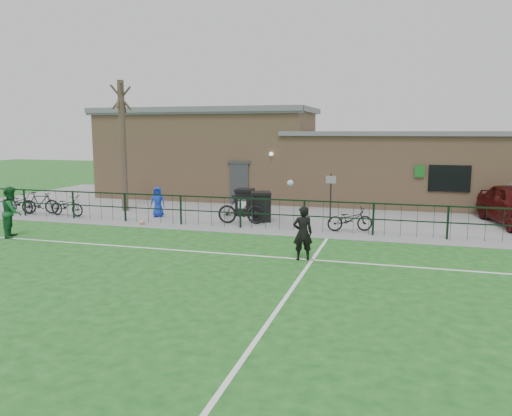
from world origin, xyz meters
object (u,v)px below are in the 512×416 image
(bicycle_e, at_px, (350,219))
(spectator_child, at_px, (158,202))
(bare_tree, at_px, (123,147))
(sign_post, at_px, (331,198))
(ball_ground, at_px, (142,222))
(bicycle_b, at_px, (40,203))
(bicycle_c, at_px, (67,206))
(outfield_player, at_px, (12,212))
(wheelie_bin_left, at_px, (245,203))
(bicycle_d, at_px, (242,209))
(bicycle_a, at_px, (20,203))
(wheelie_bin_right, at_px, (261,207))

(bicycle_e, relative_size, spectator_child, 1.29)
(bare_tree, xyz_separation_m, bicycle_e, (10.63, -1.98, -2.53))
(sign_post, height_order, ball_ground, sign_post)
(bicycle_b, height_order, spectator_child, spectator_child)
(bicycle_c, xyz_separation_m, outfield_player, (0.90, -4.21, 0.42))
(bicycle_b, relative_size, bicycle_e, 0.98)
(wheelie_bin_left, distance_m, bicycle_c, 7.83)
(bicycle_c, height_order, bicycle_e, bicycle_c)
(bare_tree, xyz_separation_m, sign_post, (9.68, -0.40, -1.98))
(spectator_child, bearing_deg, bicycle_b, 177.28)
(bare_tree, bearing_deg, bicycle_b, -148.60)
(bare_tree, height_order, bicycle_e, bare_tree)
(bicycle_b, distance_m, bicycle_d, 9.46)
(sign_post, relative_size, ball_ground, 9.37)
(bare_tree, relative_size, spectator_child, 4.58)
(bare_tree, xyz_separation_m, bicycle_b, (-3.15, -1.93, -2.48))
(wheelie_bin_left, relative_size, bicycle_a, 0.63)
(bicycle_b, bearing_deg, wheelie_bin_left, -94.74)
(bare_tree, height_order, ball_ground, bare_tree)
(bicycle_e, bearing_deg, bicycle_c, 70.87)
(bicycle_d, bearing_deg, outfield_player, 115.32)
(bicycle_c, bearing_deg, spectator_child, -72.37)
(sign_post, bearing_deg, bicycle_e, -59.12)
(wheelie_bin_left, xyz_separation_m, sign_post, (3.91, -0.80, 0.46))
(bicycle_b, relative_size, ball_ground, 7.76)
(bicycle_a, distance_m, bicycle_e, 14.94)
(sign_post, xyz_separation_m, bicycle_b, (-12.83, -1.53, -0.50))
(spectator_child, bearing_deg, bicycle_c, -178.41)
(bicycle_c, bearing_deg, ball_ground, -97.17)
(bicycle_c, height_order, spectator_child, spectator_child)
(bare_tree, relative_size, bicycle_a, 3.52)
(bare_tree, bearing_deg, wheelie_bin_right, -7.25)
(bare_tree, distance_m, bicycle_b, 4.45)
(outfield_player, xyz_separation_m, ball_ground, (3.28, 3.30, -0.79))
(wheelie_bin_left, height_order, bicycle_d, bicycle_d)
(ball_ground, bearing_deg, spectator_child, 96.85)
(bicycle_d, distance_m, ball_ground, 4.02)
(sign_post, xyz_separation_m, outfield_player, (-10.45, -5.84, -0.13))
(wheelie_bin_right, bearing_deg, sign_post, -10.06)
(spectator_child, bearing_deg, sign_post, -5.19)
(bicycle_c, relative_size, outfield_player, 0.96)
(bare_tree, distance_m, bicycle_c, 3.65)
(wheelie_bin_left, bearing_deg, wheelie_bin_right, -54.00)
(bicycle_a, xyz_separation_m, spectator_child, (6.60, 0.69, 0.21))
(bicycle_b, distance_m, ball_ground, 5.76)
(bare_tree, bearing_deg, bicycle_d, -15.18)
(bare_tree, xyz_separation_m, bicycle_d, (6.30, -1.71, -2.40))
(wheelie_bin_left, bearing_deg, ball_ground, -139.35)
(bicycle_d, bearing_deg, wheelie_bin_left, 6.78)
(wheelie_bin_left, bearing_deg, outfield_player, -139.50)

